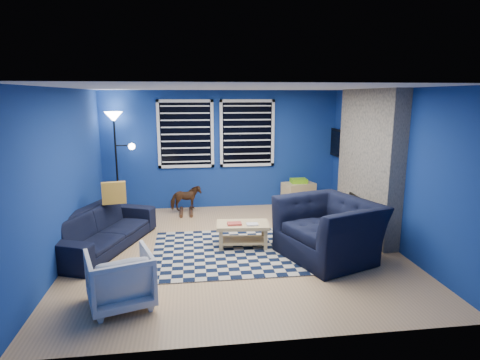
# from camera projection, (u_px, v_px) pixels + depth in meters

# --- Properties ---
(floor) EXTENTS (5.00, 5.00, 0.00)m
(floor) POSITION_uv_depth(u_px,v_px,m) (236.00, 248.00, 6.39)
(floor) COLOR tan
(floor) RESTS_ON ground
(ceiling) EXTENTS (5.00, 5.00, 0.00)m
(ceiling) POSITION_uv_depth(u_px,v_px,m) (235.00, 88.00, 5.87)
(ceiling) COLOR white
(ceiling) RESTS_ON wall_back
(wall_back) EXTENTS (5.00, 0.00, 5.00)m
(wall_back) POSITION_uv_depth(u_px,v_px,m) (222.00, 150.00, 8.56)
(wall_back) COLOR navy
(wall_back) RESTS_ON floor
(wall_left) EXTENTS (0.00, 5.00, 5.00)m
(wall_left) POSITION_uv_depth(u_px,v_px,m) (65.00, 176.00, 5.81)
(wall_left) COLOR navy
(wall_left) RESTS_ON floor
(wall_right) EXTENTS (0.00, 5.00, 5.00)m
(wall_right) POSITION_uv_depth(u_px,v_px,m) (389.00, 168.00, 6.45)
(wall_right) COLOR navy
(wall_right) RESTS_ON floor
(fireplace) EXTENTS (0.65, 2.00, 2.50)m
(fireplace) POSITION_uv_depth(u_px,v_px,m) (367.00, 166.00, 6.93)
(fireplace) COLOR gray
(fireplace) RESTS_ON floor
(window_left) EXTENTS (1.17, 0.06, 1.42)m
(window_left) POSITION_uv_depth(u_px,v_px,m) (186.00, 134.00, 8.35)
(window_left) COLOR black
(window_left) RESTS_ON wall_back
(window_right) EXTENTS (1.17, 0.06, 1.42)m
(window_right) POSITION_uv_depth(u_px,v_px,m) (247.00, 133.00, 8.52)
(window_right) COLOR black
(window_right) RESTS_ON wall_back
(tv) EXTENTS (0.07, 1.00, 0.58)m
(tv) POSITION_uv_depth(u_px,v_px,m) (340.00, 144.00, 8.35)
(tv) COLOR black
(tv) RESTS_ON wall_right
(rug) EXTENTS (2.51, 2.01, 0.02)m
(rug) POSITION_uv_depth(u_px,v_px,m) (234.00, 251.00, 6.26)
(rug) COLOR black
(rug) RESTS_ON floor
(sofa) EXTENTS (2.30, 1.56, 0.63)m
(sofa) POSITION_uv_depth(u_px,v_px,m) (102.00, 229.00, 6.34)
(sofa) COLOR black
(sofa) RESTS_ON floor
(armchair_big) EXTENTS (1.68, 1.58, 0.88)m
(armchair_big) POSITION_uv_depth(u_px,v_px,m) (329.00, 229.00, 5.95)
(armchair_big) COLOR black
(armchair_big) RESTS_ON floor
(armchair_bent) EXTENTS (0.89, 0.90, 0.65)m
(armchair_bent) POSITION_uv_depth(u_px,v_px,m) (120.00, 279.00, 4.60)
(armchair_bent) COLOR gray
(armchair_bent) RESTS_ON floor
(rocking_horse) EXTENTS (0.42, 0.66, 0.52)m
(rocking_horse) POSITION_uv_depth(u_px,v_px,m) (186.00, 198.00, 8.20)
(rocking_horse) COLOR #452216
(rocking_horse) RESTS_ON floor
(coffee_table) EXTENTS (0.87, 0.55, 0.42)m
(coffee_table) POSITION_uv_depth(u_px,v_px,m) (243.00, 230.00, 6.40)
(coffee_table) COLOR tan
(coffee_table) RESTS_ON rug
(cabinet) EXTENTS (0.74, 0.59, 0.63)m
(cabinet) POSITION_uv_depth(u_px,v_px,m) (298.00, 194.00, 8.73)
(cabinet) COLOR tan
(cabinet) RESTS_ON floor
(floor_lamp) EXTENTS (0.57, 0.35, 2.08)m
(floor_lamp) POSITION_uv_depth(u_px,v_px,m) (116.00, 131.00, 7.95)
(floor_lamp) COLOR black
(floor_lamp) RESTS_ON floor
(throw_pillow) EXTENTS (0.40, 0.18, 0.36)m
(throw_pillow) POSITION_uv_depth(u_px,v_px,m) (114.00, 193.00, 6.63)
(throw_pillow) COLOR gold
(throw_pillow) RESTS_ON sofa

